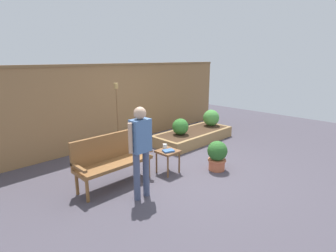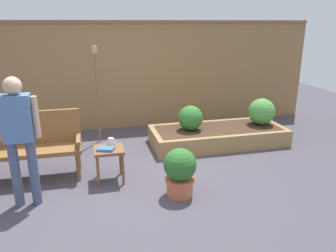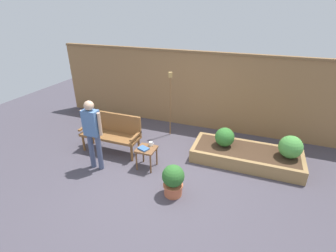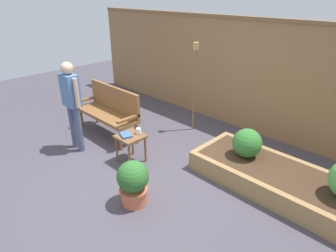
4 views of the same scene
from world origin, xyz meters
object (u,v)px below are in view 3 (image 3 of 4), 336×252
cup_on_table (151,144)px  person_by_bench (92,130)px  garden_bench (112,130)px  side_table (146,152)px  shrub_far_corner (291,147)px  potted_boxwood (173,180)px  tiki_torch (170,93)px  shrub_near_bench (225,137)px  book_on_table (143,149)px

cup_on_table → person_by_bench: 1.26m
garden_bench → cup_on_table: size_ratio=12.29×
side_table → shrub_far_corner: (2.87, 1.03, 0.15)m
potted_boxwood → shrub_far_corner: shrub_far_corner is taller
tiki_torch → person_by_bench: size_ratio=1.11×
garden_bench → shrub_near_bench: 2.66m
book_on_table → shrub_far_corner: bearing=40.3°
potted_boxwood → person_by_bench: size_ratio=0.40×
book_on_table → person_by_bench: person_by_bench is taller
garden_bench → potted_boxwood: (1.92, -1.01, -0.20)m
cup_on_table → book_on_table: bearing=-114.2°
garden_bench → shrub_near_bench: size_ratio=3.30×
shrub_far_corner → tiki_torch: (-2.93, 0.62, 0.64)m
cup_on_table → tiki_torch: (-0.11, 1.51, 0.66)m
garden_bench → potted_boxwood: garden_bench is taller
shrub_far_corner → potted_boxwood: bearing=-140.9°
side_table → shrub_near_bench: shrub_near_bench is taller
shrub_far_corner → person_by_bench: (-3.88, -1.42, 0.39)m
book_on_table → tiki_torch: tiki_torch is taller
garden_bench → potted_boxwood: size_ratio=2.28×
potted_boxwood → shrub_far_corner: bearing=39.1°
shrub_near_bench → tiki_torch: (-1.56, 0.62, 0.67)m
person_by_bench → side_table: bearing=21.3°
garden_bench → tiki_torch: (1.02, 1.26, 0.64)m
cup_on_table → shrub_near_bench: shrub_near_bench is taller
tiki_torch → shrub_near_bench: bearing=-21.8°
cup_on_table → potted_boxwood: potted_boxwood is taller
shrub_near_bench → person_by_bench: 2.91m
person_by_bench → garden_bench: bearing=95.3°
potted_boxwood → tiki_torch: tiki_torch is taller
cup_on_table → shrub_near_bench: size_ratio=0.27×
side_table → potted_boxwood: 1.04m
shrub_near_bench → potted_boxwood: bearing=-111.8°
side_table → potted_boxwood: (0.83, -0.63, -0.06)m
side_table → shrub_near_bench: 1.81m
garden_bench → tiki_torch: bearing=51.0°
shrub_far_corner → person_by_bench: 4.15m
garden_bench → book_on_table: size_ratio=6.59×
garden_bench → side_table: garden_bench is taller
side_table → book_on_table: book_on_table is taller
book_on_table → potted_boxwood: bearing=-13.3°
shrub_near_bench → person_by_bench: size_ratio=0.28×
side_table → book_on_table: 0.12m
potted_boxwood → tiki_torch: (-0.90, 2.27, 0.85)m
side_table → person_by_bench: size_ratio=0.31×
cup_on_table → potted_boxwood: bearing=-44.2°
shrub_far_corner → side_table: bearing=-160.3°
garden_bench → book_on_table: (1.05, -0.44, -0.05)m
shrub_far_corner → tiki_torch: tiki_torch is taller
book_on_table → person_by_bench: size_ratio=0.14×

